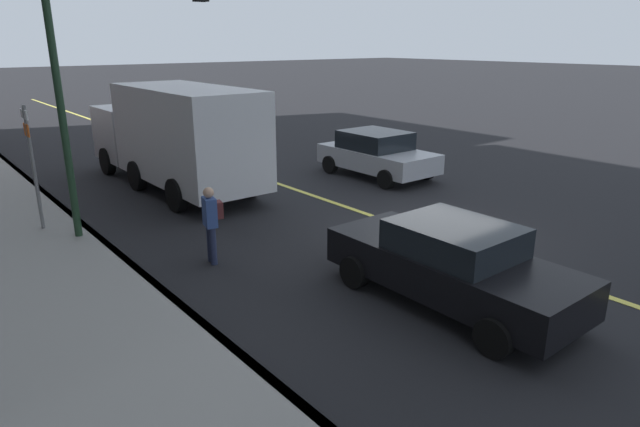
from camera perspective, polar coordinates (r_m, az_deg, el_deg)
The scene contains 10 objects.
ground at distance 12.92m, azimuth 11.81°, elevation -2.44°, with size 200.00×200.00×0.00m, color black.
sidewalk_slab at distance 8.84m, azimuth -24.94°, elevation -13.13°, with size 80.00×3.90×0.15m, color gray.
curb_edge at distance 9.33m, azimuth -13.68°, elevation -10.20°, with size 80.00×0.16×0.15m, color slate.
lane_stripe_center at distance 12.92m, azimuth 11.81°, elevation -2.42°, with size 80.00×0.16×0.01m, color #D8CC4C.
car_silver at distance 18.34m, azimuth 5.96°, elevation 6.28°, with size 4.07×2.10×1.49m.
car_black at distance 9.56m, azimuth 13.58°, elevation -5.08°, with size 4.51×1.93×1.45m.
truck_white at distance 17.15m, azimuth -14.88°, elevation 7.99°, with size 7.99×2.50×3.11m.
pedestrian_with_backpack at distance 11.14m, azimuth -11.32°, elevation -0.64°, with size 0.42×0.42×1.60m.
traffic_light_mast at distance 13.17m, azimuth -20.57°, elevation 16.60°, with size 0.28×3.75×6.43m.
street_sign_post at distance 13.97m, azimuth -27.90°, elevation 4.91°, with size 0.60×0.08×3.01m.
Camera 1 is at (-7.60, 9.50, 4.35)m, focal length 30.56 mm.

